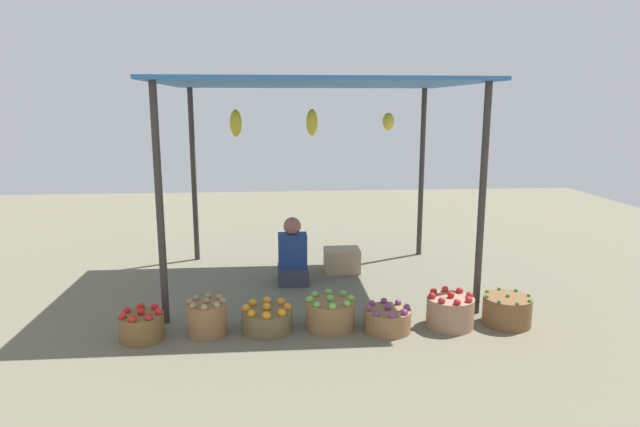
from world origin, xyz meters
name	(u,v)px	position (x,y,z in m)	size (l,w,h in m)	color
ground_plane	(316,282)	(0.00, 0.00, 0.00)	(14.00, 14.00, 0.00)	#6C6651
market_stall_structure	(316,96)	(0.00, 0.00, 2.17)	(3.40, 2.52, 2.34)	#38332D
vendor_person	(293,257)	(-0.28, 0.06, 0.30)	(0.36, 0.44, 0.78)	#37394C
basket_red_tomatoes	(142,326)	(-1.69, -1.48, 0.13)	(0.40, 0.40, 0.29)	brown
basket_potatoes	(207,318)	(-1.12, -1.42, 0.16)	(0.37, 0.37, 0.35)	olive
basket_oranges	(267,319)	(-0.57, -1.38, 0.11)	(0.48, 0.48, 0.27)	brown
basket_green_apples	(330,314)	(0.03, -1.37, 0.14)	(0.47, 0.47, 0.33)	olive
basket_purple_onions	(387,319)	(0.56, -1.48, 0.11)	(0.44, 0.44, 0.26)	olive
basket_red_apples	(450,311)	(1.17, -1.43, 0.15)	(0.45, 0.45, 0.35)	#9C7559
basket_green_chilies	(507,310)	(1.74, -1.42, 0.14)	(0.46, 0.46, 0.31)	brown
wooden_crate_near_vendor	(342,260)	(0.36, 0.40, 0.15)	(0.44, 0.35, 0.30)	tan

